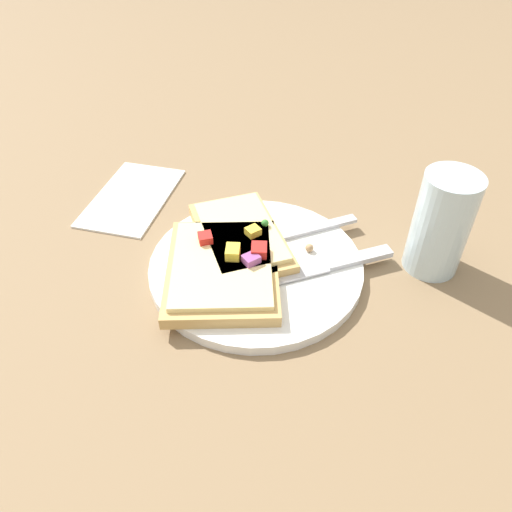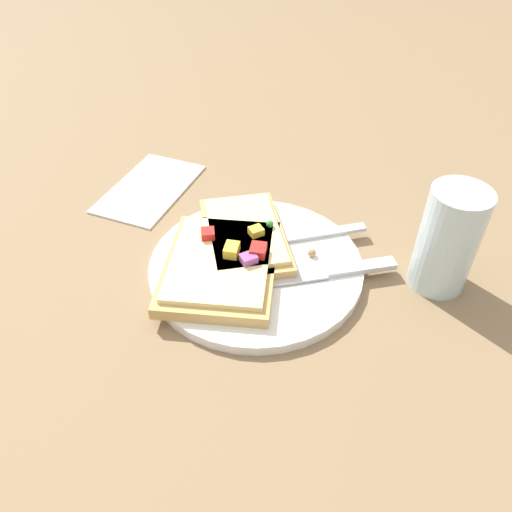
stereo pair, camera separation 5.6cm
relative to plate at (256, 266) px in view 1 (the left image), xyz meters
name	(u,v)px [view 1 (the left image)]	position (x,y,z in m)	size (l,w,h in m)	color
ground_plane	(256,270)	(0.00, 0.00, -0.01)	(4.00, 4.00, 0.00)	#7F6647
plate	(256,266)	(0.00, 0.00, 0.00)	(0.24, 0.24, 0.01)	white
fork	(265,241)	(0.04, 0.00, 0.01)	(0.14, 0.19, 0.01)	#B7B7BC
knife	(320,268)	(0.01, -0.07, 0.01)	(0.13, 0.19, 0.01)	#B7B7BC
pizza_slice_main	(223,268)	(-0.03, 0.03, 0.02)	(0.18, 0.16, 0.03)	tan
pizza_slice_corner	(240,236)	(0.03, 0.03, 0.02)	(0.18, 0.16, 0.03)	tan
crumb_scatter	(291,250)	(0.03, -0.03, 0.01)	(0.12, 0.11, 0.01)	tan
drinking_glass	(441,224)	(0.06, -0.19, 0.05)	(0.06, 0.06, 0.12)	silver
napkin	(132,196)	(0.10, 0.20, 0.00)	(0.16, 0.10, 0.01)	white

